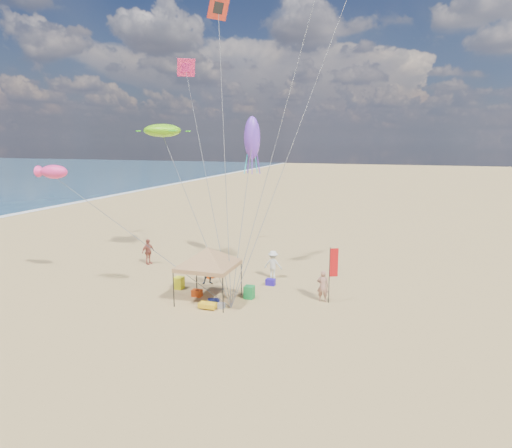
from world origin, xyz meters
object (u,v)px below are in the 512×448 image
(cooler_red, at_px, (197,293))
(chair_yellow, at_px, (179,283))
(feather_flag, at_px, (333,266))
(person_near_c, at_px, (273,264))
(chair_green, at_px, (249,292))
(person_far_a, at_px, (148,252))
(canopy_tent, at_px, (208,249))
(person_near_a, at_px, (323,286))
(beach_cart, at_px, (208,305))
(person_near_b, at_px, (209,271))
(cooler_blue, at_px, (271,282))

(cooler_red, relative_size, chair_yellow, 0.77)
(feather_flag, bearing_deg, person_near_c, 143.02)
(cooler_red, height_order, chair_green, chair_green)
(cooler_red, height_order, person_far_a, person_far_a)
(canopy_tent, relative_size, person_far_a, 3.11)
(chair_green, xyz_separation_m, person_near_c, (0.19, 3.90, 0.52))
(person_near_a, bearing_deg, chair_yellow, 2.75)
(canopy_tent, distance_m, person_near_a, 6.41)
(canopy_tent, relative_size, person_near_c, 3.17)
(chair_yellow, bearing_deg, beach_cart, -38.63)
(person_near_b, relative_size, person_near_c, 0.95)
(feather_flag, bearing_deg, beach_cart, -153.75)
(chair_yellow, xyz_separation_m, beach_cart, (2.90, -2.32, -0.15))
(person_far_a, bearing_deg, person_near_c, -75.50)
(person_near_a, distance_m, person_near_c, 4.79)
(canopy_tent, xyz_separation_m, person_near_c, (2.14, 4.91, -1.97))
(chair_green, bearing_deg, cooler_red, -167.18)
(chair_green, relative_size, person_far_a, 0.39)
(person_near_b, bearing_deg, person_far_a, 133.44)
(chair_green, bearing_deg, person_near_c, 87.14)
(feather_flag, relative_size, person_near_c, 1.74)
(cooler_red, bearing_deg, feather_flag, 11.02)
(feather_flag, distance_m, person_far_a, 13.74)
(person_near_a, bearing_deg, person_far_a, -16.13)
(person_near_a, xyz_separation_m, person_far_a, (-12.78, 3.30, 0.03))
(chair_green, bearing_deg, feather_flag, 9.84)
(canopy_tent, height_order, person_far_a, canopy_tent)
(cooler_red, relative_size, person_near_b, 0.33)
(person_far_a, bearing_deg, feather_flag, -88.32)
(person_near_a, bearing_deg, person_near_b, -7.46)
(person_near_b, bearing_deg, person_near_c, 13.15)
(cooler_red, bearing_deg, beach_cart, -47.94)
(canopy_tent, relative_size, cooler_red, 10.24)
(person_near_c, height_order, person_far_a, person_far_a)
(cooler_red, distance_m, cooler_blue, 4.55)
(person_near_c, xyz_separation_m, person_far_a, (-9.11, 0.22, 0.02))
(person_near_b, bearing_deg, chair_yellow, -156.26)
(cooler_red, relative_size, person_near_c, 0.31)
(chair_yellow, bearing_deg, cooler_blue, 25.33)
(canopy_tent, height_order, person_near_a, canopy_tent)
(beach_cart, relative_size, person_near_c, 0.52)
(person_near_a, relative_size, person_near_b, 1.03)
(feather_flag, relative_size, person_near_b, 1.83)
(cooler_red, height_order, person_near_c, person_near_c)
(person_near_b, xyz_separation_m, person_near_c, (3.30, 2.37, 0.04))
(chair_yellow, relative_size, person_near_b, 0.42)
(canopy_tent, bearing_deg, cooler_blue, 55.44)
(person_far_a, bearing_deg, chair_green, -98.91)
(person_near_b, height_order, person_near_c, person_near_c)
(canopy_tent, bearing_deg, person_near_a, 17.48)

